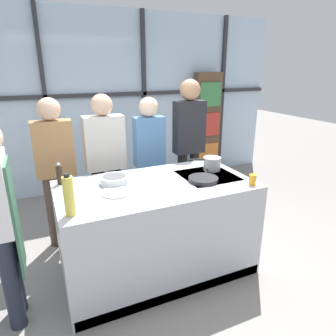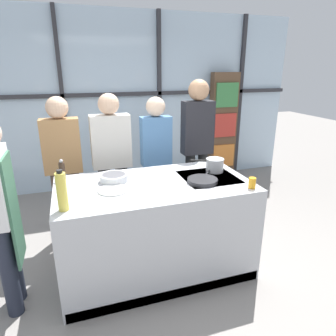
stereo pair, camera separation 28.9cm
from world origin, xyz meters
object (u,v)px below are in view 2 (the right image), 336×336
frying_pan (203,180)px  pepper_grinder (62,171)px  spectator_far_left (63,161)px  white_plate (113,190)px  saucepan (215,165)px  juice_glass_near (252,183)px  mixing_bowl (114,177)px  spectator_far_right (197,140)px  chef (0,207)px  oil_bottle (62,191)px  spectator_center_right (156,153)px  spectator_center_left (112,157)px

frying_pan → pepper_grinder: pepper_grinder is taller
spectator_far_left → white_plate: size_ratio=6.35×
saucepan → white_plate: size_ratio=1.24×
white_plate → pepper_grinder: pepper_grinder is taller
juice_glass_near → mixing_bowl: bearing=154.2°
frying_pan → spectator_far_right: bearing=69.7°
saucepan → pepper_grinder: 1.51m
spectator_far_right → pepper_grinder: spectator_far_right is taller
chef → pepper_grinder: size_ratio=7.90×
oil_bottle → pepper_grinder: bearing=90.8°
spectator_center_right → saucepan: spectator_center_right is taller
chef → white_plate: (0.87, 0.06, 0.00)m
white_plate → spectator_center_left: bearing=82.5°
frying_pan → juice_glass_near: bearing=-36.5°
spectator_far_left → saucepan: size_ratio=5.11×
mixing_bowl → juice_glass_near: (1.15, -0.55, 0.01)m
spectator_center_left → oil_bottle: 1.32m
spectator_far_left → oil_bottle: 1.20m
frying_pan → juice_glass_near: 0.45m
spectator_far_right → saucepan: size_ratio=5.58×
white_plate → pepper_grinder: (-0.42, 0.42, 0.09)m
spectator_far_right → spectator_center_right: bearing=0.0°
chef → saucepan: size_ratio=4.97×
spectator_center_left → white_plate: (-0.12, -0.94, -0.02)m
chef → spectator_center_right: 1.84m
saucepan → oil_bottle: size_ratio=1.01×
pepper_grinder → juice_glass_near: pepper_grinder is taller
chef → juice_glass_near: bearing=82.9°
spectator_center_left → oil_bottle: size_ratio=5.24×
spectator_center_left → saucepan: size_ratio=5.16×
frying_pan → mixing_bowl: mixing_bowl is taller
spectator_center_left → mixing_bowl: spectator_center_left is taller
chef → juice_glass_near: chef is taller
saucepan → spectator_center_left: bearing=141.6°
spectator_far_right → mixing_bowl: size_ratio=6.80×
frying_pan → saucepan: saucepan is taller
white_plate → pepper_grinder: size_ratio=1.28×
frying_pan → oil_bottle: bearing=-170.8°
white_plate → mixing_bowl: size_ratio=0.98×
oil_bottle → pepper_grinder: 0.68m
chef → white_plate: 0.88m
spectator_far_left → white_plate: spectator_far_left is taller
frying_pan → saucepan: bearing=45.2°
frying_pan → juice_glass_near: (0.36, -0.27, 0.03)m
saucepan → spectator_center_right: bearing=118.6°
pepper_grinder → juice_glass_near: size_ratio=2.09×
saucepan → oil_bottle: (-1.48, -0.44, 0.08)m
spectator_center_right → oil_bottle: 1.61m
spectator_center_left → spectator_far_right: spectator_far_right is taller
mixing_bowl → oil_bottle: (-0.45, -0.49, 0.11)m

